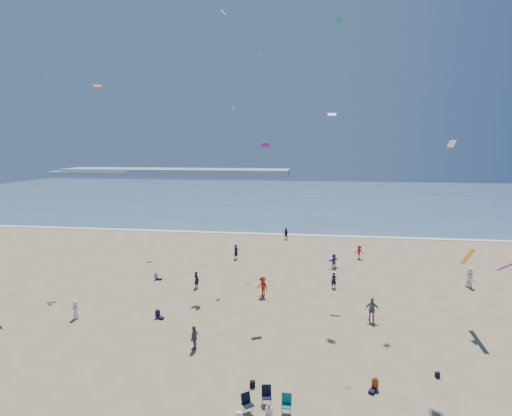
# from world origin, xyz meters

# --- Properties ---
(ocean) EXTENTS (220.00, 100.00, 0.06)m
(ocean) POSITION_xyz_m (0.00, 95.00, 0.03)
(ocean) COLOR #476B84
(ocean) RESTS_ON ground
(surf_line) EXTENTS (220.00, 1.20, 0.08)m
(surf_line) POSITION_xyz_m (0.00, 45.00, 0.04)
(surf_line) COLOR white
(surf_line) RESTS_ON ground
(headland_far) EXTENTS (110.00, 20.00, 3.20)m
(headland_far) POSITION_xyz_m (-60.00, 170.00, 1.60)
(headland_far) COLOR #7A8EA8
(headland_far) RESTS_ON ground
(headland_near) EXTENTS (40.00, 14.00, 2.00)m
(headland_near) POSITION_xyz_m (-100.00, 165.00, 1.00)
(headland_near) COLOR #7A8EA8
(headland_near) RESTS_ON ground
(standing_flyers) EXTENTS (35.30, 48.80, 1.93)m
(standing_flyers) POSITION_xyz_m (5.42, 16.77, 0.86)
(standing_flyers) COLOR black
(standing_flyers) RESTS_ON ground
(seated_group) EXTENTS (20.77, 28.69, 0.84)m
(seated_group) POSITION_xyz_m (0.46, 6.81, 0.42)
(seated_group) COLOR white
(seated_group) RESTS_ON ground
(chair_cluster) EXTENTS (2.73, 1.57, 1.00)m
(chair_cluster) POSITION_xyz_m (3.39, 2.21, 0.50)
(chair_cluster) COLOR black
(chair_cluster) RESTS_ON ground
(white_tote) EXTENTS (0.35, 0.20, 0.40)m
(white_tote) POSITION_xyz_m (2.07, 1.32, 0.20)
(white_tote) COLOR white
(white_tote) RESTS_ON ground
(black_backpack) EXTENTS (0.30, 0.22, 0.38)m
(black_backpack) POSITION_xyz_m (2.33, 4.14, 0.19)
(black_backpack) COLOR black
(black_backpack) RESTS_ON ground
(navy_bag) EXTENTS (0.28, 0.18, 0.34)m
(navy_bag) POSITION_xyz_m (13.31, 6.68, 0.17)
(navy_bag) COLOR black
(navy_bag) RESTS_ON ground
(kites_aloft) EXTENTS (43.09, 38.01, 30.70)m
(kites_aloft) POSITION_xyz_m (8.93, 13.06, 14.30)
(kites_aloft) COLOR pink
(kites_aloft) RESTS_ON ground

